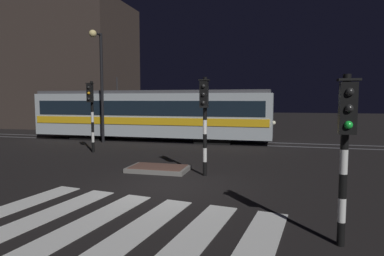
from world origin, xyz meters
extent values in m
plane|color=black|center=(0.00, 0.00, 0.00)|extent=(120.00, 120.00, 0.00)
cube|color=#59595E|center=(0.00, 9.92, 0.01)|extent=(80.00, 0.12, 0.03)
cube|color=#59595E|center=(0.00, 11.35, 0.01)|extent=(80.00, 0.12, 0.03)
cube|color=silver|center=(-3.00, -3.09, 0.01)|extent=(1.27, 4.44, 0.02)
cube|color=silver|center=(-1.80, -3.24, 0.01)|extent=(1.27, 4.44, 0.02)
cube|color=silver|center=(-0.60, -3.40, 0.01)|extent=(1.27, 4.44, 0.02)
cube|color=silver|center=(0.60, -3.56, 0.01)|extent=(1.27, 4.44, 0.02)
cube|color=silver|center=(1.80, -3.72, 0.01)|extent=(1.27, 4.44, 0.02)
cube|color=silver|center=(3.00, -3.87, 0.01)|extent=(1.27, 4.44, 0.02)
cube|color=slate|center=(-0.96, 2.00, 0.08)|extent=(2.23, 1.34, 0.16)
cube|color=brown|center=(-0.96, 2.00, 0.17)|extent=(2.00, 1.21, 0.02)
cylinder|color=black|center=(4.51, -3.16, 0.22)|extent=(0.14, 0.14, 0.45)
cylinder|color=white|center=(4.51, -3.16, 0.67)|extent=(0.14, 0.14, 0.45)
cylinder|color=black|center=(4.51, -3.16, 1.12)|extent=(0.14, 0.14, 0.45)
cylinder|color=white|center=(4.51, -3.16, 1.57)|extent=(0.14, 0.14, 0.45)
cylinder|color=black|center=(4.51, -3.16, 2.01)|extent=(0.14, 0.14, 0.45)
cylinder|color=white|center=(4.51, -3.16, 2.46)|extent=(0.14, 0.14, 0.45)
cylinder|color=black|center=(4.51, -3.16, 2.91)|extent=(0.14, 0.14, 0.45)
cube|color=black|center=(4.51, -3.33, 2.53)|extent=(0.28, 0.20, 0.90)
sphere|color=black|center=(4.51, -3.44, 2.81)|extent=(0.14, 0.14, 0.14)
sphere|color=black|center=(4.51, -3.44, 2.53)|extent=(0.14, 0.14, 0.14)
sphere|color=green|center=(4.51, -3.44, 2.25)|extent=(0.14, 0.14, 0.14)
cube|color=black|center=(4.51, -3.33, 3.02)|extent=(0.36, 0.24, 0.04)
cylinder|color=black|center=(0.90, 1.70, 0.25)|extent=(0.14, 0.14, 0.49)
cylinder|color=white|center=(0.90, 1.70, 0.74)|extent=(0.14, 0.14, 0.49)
cylinder|color=black|center=(0.90, 1.70, 1.23)|extent=(0.14, 0.14, 0.49)
cylinder|color=white|center=(0.90, 1.70, 1.73)|extent=(0.14, 0.14, 0.49)
cylinder|color=black|center=(0.90, 1.70, 2.22)|extent=(0.14, 0.14, 0.49)
cylinder|color=white|center=(0.90, 1.70, 2.71)|extent=(0.14, 0.14, 0.49)
cylinder|color=black|center=(0.90, 1.70, 3.20)|extent=(0.14, 0.14, 0.49)
cube|color=black|center=(0.90, 1.53, 2.85)|extent=(0.28, 0.20, 0.90)
sphere|color=black|center=(0.90, 1.42, 3.13)|extent=(0.14, 0.14, 0.14)
sphere|color=black|center=(0.90, 1.42, 2.85)|extent=(0.14, 0.14, 0.14)
sphere|color=black|center=(0.90, 1.42, 2.57)|extent=(0.14, 0.14, 0.14)
cube|color=black|center=(0.90, 1.53, 3.34)|extent=(0.36, 0.24, 0.04)
cylinder|color=black|center=(-5.71, 5.35, 0.26)|extent=(0.14, 0.14, 0.51)
cylinder|color=white|center=(-5.71, 5.35, 0.77)|extent=(0.14, 0.14, 0.51)
cylinder|color=black|center=(-5.71, 5.35, 1.28)|extent=(0.14, 0.14, 0.51)
cylinder|color=white|center=(-5.71, 5.35, 1.80)|extent=(0.14, 0.14, 0.51)
cylinder|color=black|center=(-5.71, 5.35, 2.31)|extent=(0.14, 0.14, 0.51)
cylinder|color=white|center=(-5.71, 5.35, 2.82)|extent=(0.14, 0.14, 0.51)
cylinder|color=black|center=(-5.71, 5.35, 3.33)|extent=(0.14, 0.14, 0.51)
cube|color=black|center=(-5.71, 5.18, 2.99)|extent=(0.28, 0.20, 0.90)
sphere|color=black|center=(-5.71, 5.07, 3.27)|extent=(0.14, 0.14, 0.14)
sphere|color=orange|center=(-5.71, 5.07, 2.99)|extent=(0.14, 0.14, 0.14)
sphere|color=black|center=(-5.71, 5.07, 2.71)|extent=(0.14, 0.14, 0.14)
cube|color=black|center=(-5.71, 5.18, 3.48)|extent=(0.36, 0.24, 0.04)
cylinder|color=black|center=(-7.21, 8.97, 3.35)|extent=(0.18, 0.18, 6.69)
cylinder|color=black|center=(-7.21, 8.52, 6.59)|extent=(0.10, 0.90, 0.10)
sphere|color=#F9E08C|center=(-7.21, 8.07, 6.51)|extent=(0.44, 0.44, 0.44)
cube|color=#B2BCC1|center=(-4.70, 10.63, 1.70)|extent=(15.57, 2.50, 2.70)
cube|color=yellow|center=(-4.70, 9.36, 1.35)|extent=(15.25, 0.04, 0.44)
cube|color=yellow|center=(-4.70, 11.90, 1.35)|extent=(15.25, 0.04, 0.44)
cube|color=black|center=(-4.70, 9.37, 2.15)|extent=(14.79, 0.03, 0.90)
cube|color=#4C4C51|center=(-4.70, 10.63, 3.15)|extent=(15.25, 2.30, 0.20)
cylinder|color=#262628|center=(-7.04, 10.63, 3.65)|extent=(0.08, 0.08, 1.00)
cube|color=black|center=(-0.42, 10.63, 0.17)|extent=(2.20, 2.00, 0.35)
cube|color=black|center=(-8.98, 10.63, 0.17)|extent=(2.20, 2.00, 0.35)
sphere|color=#F9F2CC|center=(3.13, 10.63, 1.30)|extent=(0.24, 0.24, 0.24)
cube|color=#382D28|center=(-17.44, 19.28, 5.88)|extent=(13.23, 8.00, 11.75)
camera|label=1|loc=(3.34, -9.54, 2.69)|focal=30.97mm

